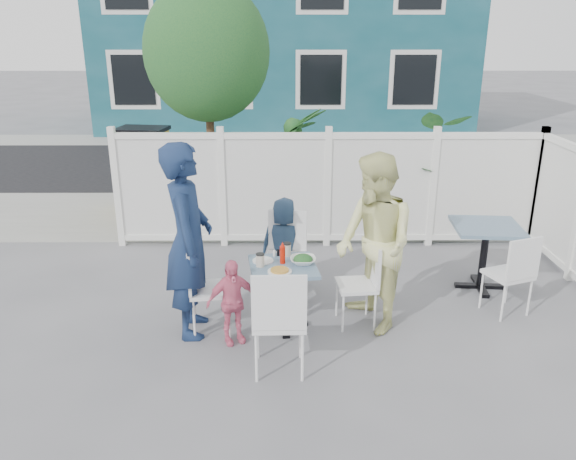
{
  "coord_description": "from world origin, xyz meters",
  "views": [
    {
      "loc": [
        -0.47,
        -5.07,
        2.87
      ],
      "look_at": [
        -0.45,
        0.45,
        0.91
      ],
      "focal_mm": 35.0,
      "sensor_mm": 36.0,
      "label": 1
    }
  ],
  "objects_px": {
    "toddler": "(232,302)",
    "man": "(188,241)",
    "spare_table": "(486,240)",
    "boy": "(284,244)",
    "chair_left": "(202,282)",
    "chair_right": "(364,277)",
    "woman": "(374,244)",
    "main_table": "(283,279)",
    "utility_cabinet": "(145,172)",
    "chair_back": "(286,248)",
    "chair_near": "(279,315)"
  },
  "relations": [
    {
      "from": "toddler",
      "to": "man",
      "type": "bearing_deg",
      "value": 126.05
    },
    {
      "from": "spare_table",
      "to": "boy",
      "type": "height_order",
      "value": "boy"
    },
    {
      "from": "chair_left",
      "to": "chair_right",
      "type": "distance_m",
      "value": 1.63
    },
    {
      "from": "toddler",
      "to": "woman",
      "type": "bearing_deg",
      "value": -12.13
    },
    {
      "from": "man",
      "to": "toddler",
      "type": "xyz_separation_m",
      "value": [
        0.42,
        -0.23,
        -0.54
      ]
    },
    {
      "from": "main_table",
      "to": "woman",
      "type": "xyz_separation_m",
      "value": [
        0.9,
        0.02,
        0.37
      ]
    },
    {
      "from": "utility_cabinet",
      "to": "chair_back",
      "type": "distance_m",
      "value": 3.94
    },
    {
      "from": "chair_right",
      "to": "man",
      "type": "relative_size",
      "value": 0.46
    },
    {
      "from": "chair_left",
      "to": "chair_near",
      "type": "relative_size",
      "value": 0.92
    },
    {
      "from": "chair_right",
      "to": "chair_back",
      "type": "relative_size",
      "value": 0.91
    },
    {
      "from": "boy",
      "to": "main_table",
      "type": "bearing_deg",
      "value": 90.21
    },
    {
      "from": "main_table",
      "to": "chair_right",
      "type": "distance_m",
      "value": 0.83
    },
    {
      "from": "main_table",
      "to": "man",
      "type": "xyz_separation_m",
      "value": [
        -0.91,
        -0.06,
        0.43
      ]
    },
    {
      "from": "chair_left",
      "to": "woman",
      "type": "height_order",
      "value": "woman"
    },
    {
      "from": "man",
      "to": "woman",
      "type": "bearing_deg",
      "value": -92.13
    },
    {
      "from": "utility_cabinet",
      "to": "chair_right",
      "type": "bearing_deg",
      "value": -42.65
    },
    {
      "from": "chair_left",
      "to": "chair_back",
      "type": "height_order",
      "value": "chair_back"
    },
    {
      "from": "main_table",
      "to": "chair_left",
      "type": "height_order",
      "value": "chair_left"
    },
    {
      "from": "main_table",
      "to": "man",
      "type": "distance_m",
      "value": 1.01
    },
    {
      "from": "spare_table",
      "to": "woman",
      "type": "xyz_separation_m",
      "value": [
        -1.43,
        -0.9,
        0.29
      ]
    },
    {
      "from": "spare_table",
      "to": "chair_near",
      "type": "height_order",
      "value": "chair_near"
    },
    {
      "from": "chair_left",
      "to": "chair_right",
      "type": "height_order",
      "value": "chair_left"
    },
    {
      "from": "chair_left",
      "to": "chair_back",
      "type": "relative_size",
      "value": 0.95
    },
    {
      "from": "main_table",
      "to": "toddler",
      "type": "height_order",
      "value": "toddler"
    },
    {
      "from": "toddler",
      "to": "chair_near",
      "type": "bearing_deg",
      "value": -75.89
    },
    {
      "from": "chair_right",
      "to": "boy",
      "type": "height_order",
      "value": "boy"
    },
    {
      "from": "main_table",
      "to": "toddler",
      "type": "relative_size",
      "value": 0.85
    },
    {
      "from": "main_table",
      "to": "spare_table",
      "type": "bearing_deg",
      "value": 21.49
    },
    {
      "from": "chair_back",
      "to": "chair_right",
      "type": "bearing_deg",
      "value": 148.66
    },
    {
      "from": "chair_right",
      "to": "woman",
      "type": "xyz_separation_m",
      "value": [
        0.08,
        -0.06,
        0.39
      ]
    },
    {
      "from": "utility_cabinet",
      "to": "chair_back",
      "type": "xyz_separation_m",
      "value": [
        2.33,
        -3.17,
        -0.11
      ]
    },
    {
      "from": "spare_table",
      "to": "chair_right",
      "type": "relative_size",
      "value": 0.91
    },
    {
      "from": "utility_cabinet",
      "to": "boy",
      "type": "height_order",
      "value": "utility_cabinet"
    },
    {
      "from": "utility_cabinet",
      "to": "chair_back",
      "type": "height_order",
      "value": "utility_cabinet"
    },
    {
      "from": "man",
      "to": "boy",
      "type": "height_order",
      "value": "man"
    },
    {
      "from": "utility_cabinet",
      "to": "main_table",
      "type": "height_order",
      "value": "utility_cabinet"
    },
    {
      "from": "spare_table",
      "to": "chair_left",
      "type": "relative_size",
      "value": 0.86
    },
    {
      "from": "main_table",
      "to": "chair_near",
      "type": "relative_size",
      "value": 0.72
    },
    {
      "from": "main_table",
      "to": "toddler",
      "type": "xyz_separation_m",
      "value": [
        -0.49,
        -0.29,
        -0.1
      ]
    },
    {
      "from": "chair_left",
      "to": "boy",
      "type": "xyz_separation_m",
      "value": [
        0.81,
        1.01,
        0.01
      ]
    },
    {
      "from": "utility_cabinet",
      "to": "chair_left",
      "type": "bearing_deg",
      "value": -61.17
    },
    {
      "from": "chair_left",
      "to": "man",
      "type": "bearing_deg",
      "value": -106.4
    },
    {
      "from": "chair_right",
      "to": "woman",
      "type": "bearing_deg",
      "value": -131.96
    },
    {
      "from": "chair_back",
      "to": "man",
      "type": "relative_size",
      "value": 0.5
    },
    {
      "from": "chair_left",
      "to": "chair_back",
      "type": "bearing_deg",
      "value": 127.3
    },
    {
      "from": "spare_table",
      "to": "boy",
      "type": "xyz_separation_m",
      "value": [
        -2.32,
        0.01,
        -0.06
      ]
    },
    {
      "from": "boy",
      "to": "toddler",
      "type": "bearing_deg",
      "value": 68.54
    },
    {
      "from": "chair_near",
      "to": "spare_table",
      "type": "bearing_deg",
      "value": 35.63
    },
    {
      "from": "chair_right",
      "to": "toddler",
      "type": "height_order",
      "value": "chair_right"
    },
    {
      "from": "spare_table",
      "to": "toddler",
      "type": "xyz_separation_m",
      "value": [
        -2.82,
        -1.21,
        -0.18
      ]
    }
  ]
}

